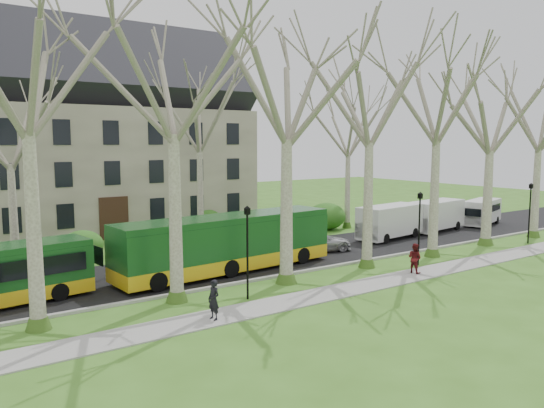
{
  "coord_description": "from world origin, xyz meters",
  "views": [
    {
      "loc": [
        -18.82,
        -21.43,
        7.32
      ],
      "look_at": [
        -1.83,
        3.0,
        3.82
      ],
      "focal_mm": 35.0,
      "sensor_mm": 36.0,
      "label": 1
    }
  ],
  "objects_px": {
    "van_a": "(390,222)",
    "pedestrian_a": "(214,300)",
    "bus_follow": "(227,243)",
    "van_c": "(482,212)",
    "sedan": "(317,241)",
    "van_b": "(436,216)",
    "pedestrian_b": "(415,258)"
  },
  "relations": [
    {
      "from": "bus_follow",
      "to": "sedan",
      "type": "height_order",
      "value": "bus_follow"
    },
    {
      "from": "van_b",
      "to": "pedestrian_b",
      "type": "height_order",
      "value": "van_b"
    },
    {
      "from": "van_b",
      "to": "van_c",
      "type": "bearing_deg",
      "value": -9.96
    },
    {
      "from": "sedan",
      "to": "pedestrian_b",
      "type": "distance_m",
      "value": 7.63
    },
    {
      "from": "bus_follow",
      "to": "pedestrian_b",
      "type": "distance_m",
      "value": 10.48
    },
    {
      "from": "sedan",
      "to": "pedestrian_b",
      "type": "bearing_deg",
      "value": -159.69
    },
    {
      "from": "pedestrian_a",
      "to": "van_a",
      "type": "bearing_deg",
      "value": 104.18
    },
    {
      "from": "sedan",
      "to": "van_b",
      "type": "height_order",
      "value": "van_b"
    },
    {
      "from": "van_b",
      "to": "pedestrian_b",
      "type": "relative_size",
      "value": 3.42
    },
    {
      "from": "pedestrian_b",
      "to": "van_a",
      "type": "bearing_deg",
      "value": -46.52
    },
    {
      "from": "van_c",
      "to": "sedan",
      "type": "bearing_deg",
      "value": 165.23
    },
    {
      "from": "van_a",
      "to": "pedestrian_a",
      "type": "xyz_separation_m",
      "value": [
        -19.71,
        -8.6,
        -0.42
      ]
    },
    {
      "from": "bus_follow",
      "to": "van_a",
      "type": "distance_m",
      "value": 15.26
    },
    {
      "from": "van_c",
      "to": "pedestrian_a",
      "type": "bearing_deg",
      "value": 179.05
    },
    {
      "from": "sedan",
      "to": "pedestrian_a",
      "type": "xyz_separation_m",
      "value": [
        -12.25,
        -8.13,
        0.16
      ]
    },
    {
      "from": "bus_follow",
      "to": "pedestrian_a",
      "type": "relative_size",
      "value": 7.84
    },
    {
      "from": "van_a",
      "to": "pedestrian_b",
      "type": "xyz_separation_m",
      "value": [
        -6.76,
        -8.07,
        -0.42
      ]
    },
    {
      "from": "sedan",
      "to": "van_b",
      "type": "relative_size",
      "value": 0.82
    },
    {
      "from": "bus_follow",
      "to": "sedan",
      "type": "distance_m",
      "value": 7.86
    },
    {
      "from": "bus_follow",
      "to": "van_c",
      "type": "height_order",
      "value": "bus_follow"
    },
    {
      "from": "van_c",
      "to": "pedestrian_a",
      "type": "relative_size",
      "value": 3.04
    },
    {
      "from": "van_a",
      "to": "van_b",
      "type": "distance_m",
      "value": 5.71
    },
    {
      "from": "van_c",
      "to": "van_b",
      "type": "bearing_deg",
      "value": 161.31
    },
    {
      "from": "van_c",
      "to": "pedestrian_b",
      "type": "bearing_deg",
      "value": -172.59
    },
    {
      "from": "sedan",
      "to": "pedestrian_a",
      "type": "relative_size",
      "value": 2.8
    },
    {
      "from": "bus_follow",
      "to": "pedestrian_b",
      "type": "bearing_deg",
      "value": -40.97
    },
    {
      "from": "bus_follow",
      "to": "sedan",
      "type": "bearing_deg",
      "value": 5.72
    },
    {
      "from": "sedan",
      "to": "pedestrian_b",
      "type": "xyz_separation_m",
      "value": [
        0.7,
        -7.6,
        0.16
      ]
    },
    {
      "from": "van_a",
      "to": "van_b",
      "type": "height_order",
      "value": "van_a"
    },
    {
      "from": "bus_follow",
      "to": "van_a",
      "type": "height_order",
      "value": "bus_follow"
    },
    {
      "from": "van_c",
      "to": "pedestrian_a",
      "type": "xyz_separation_m",
      "value": [
        -31.42,
        -8.67,
        -0.27
      ]
    },
    {
      "from": "pedestrian_a",
      "to": "pedestrian_b",
      "type": "height_order",
      "value": "same"
    }
  ]
}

